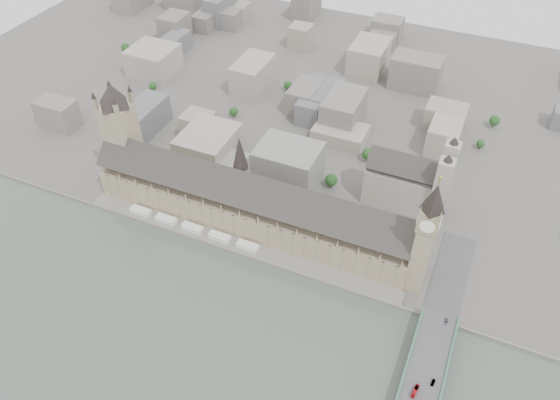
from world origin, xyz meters
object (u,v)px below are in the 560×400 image
at_px(palace_of_westminster, 250,204).
at_px(elizabeth_tower, 426,232).
at_px(red_bus_north, 415,391).
at_px(victoria_tower, 121,131).
at_px(westminster_abbey, 410,182).
at_px(car_silver, 433,382).
at_px(car_approach, 446,321).

xyz_separation_m(palace_of_westminster, elizabeth_tower, (138.00, -11.70, 35.38)).
bearing_deg(red_bus_north, victoria_tower, 167.20).
bearing_deg(westminster_abbey, red_bus_north, -74.62).
height_order(elizabeth_tower, car_silver, elizabeth_tower).
bearing_deg(victoria_tower, car_approach, -9.27).
distance_m(victoria_tower, westminster_abbey, 244.79).
height_order(victoria_tower, westminster_abbey, victoria_tower).
relative_size(elizabeth_tower, car_approach, 21.44).
bearing_deg(palace_of_westminster, car_approach, -13.77).
distance_m(elizabeth_tower, victoria_tower, 260.64).
xyz_separation_m(westminster_abbey, car_silver, (56.87, -164.37, -14.02)).
relative_size(victoria_tower, red_bus_north, 10.41).
bearing_deg(car_approach, palace_of_westminster, 167.64).
xyz_separation_m(palace_of_westminster, victoria_tower, (-122.00, 6.30, 32.50)).
bearing_deg(victoria_tower, elizabeth_tower, -3.96).
distance_m(westminster_abbey, car_silver, 174.49).
bearing_deg(red_bus_north, elizabeth_tower, 111.27).
relative_size(car_silver, car_approach, 0.98).
bearing_deg(car_silver, victoria_tower, 168.63).
distance_m(victoria_tower, red_bus_north, 303.35).
relative_size(palace_of_westminster, westminster_abbey, 3.90).
bearing_deg(victoria_tower, red_bus_north, -20.61).
relative_size(red_bus_north, car_silver, 1.95).
relative_size(victoria_tower, westminster_abbey, 1.47).
height_order(victoria_tower, car_silver, victoria_tower).
distance_m(westminster_abbey, red_bus_north, 181.66).
bearing_deg(palace_of_westminster, red_bus_north, -32.01).
bearing_deg(red_bus_north, car_silver, 57.27).
bearing_deg(victoria_tower, car_silver, -18.22).
bearing_deg(elizabeth_tower, westminster_abbey, 107.29).
height_order(palace_of_westminster, victoria_tower, victoria_tower).
bearing_deg(elizabeth_tower, red_bus_north, -76.54).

